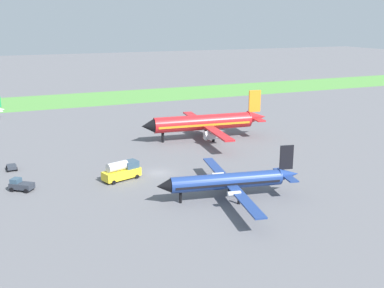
{
  "coord_description": "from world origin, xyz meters",
  "views": [
    {
      "loc": [
        -24.07,
        -72.79,
        26.12
      ],
      "look_at": [
        8.83,
        5.43,
        3.0
      ],
      "focal_mm": 42.9,
      "sensor_mm": 36.0,
      "label": 1
    }
  ],
  "objects_px": {
    "airplane_foreground_turboprop": "(230,181)",
    "pushback_tug_near_gate": "(21,185)",
    "airplane_midfield_jet": "(206,123)",
    "fuel_truck_midfield": "(122,171)",
    "baggage_cart_by_runway": "(12,167)"
  },
  "relations": [
    {
      "from": "airplane_foreground_turboprop",
      "to": "pushback_tug_near_gate",
      "type": "bearing_deg",
      "value": -18.88
    },
    {
      "from": "pushback_tug_near_gate",
      "to": "fuel_truck_midfield",
      "type": "relative_size",
      "value": 0.57
    },
    {
      "from": "airplane_midfield_jet",
      "to": "fuel_truck_midfield",
      "type": "xyz_separation_m",
      "value": [
        -24.18,
        -19.26,
        -2.22
      ]
    },
    {
      "from": "airplane_foreground_turboprop",
      "to": "airplane_midfield_jet",
      "type": "distance_m",
      "value": 35.76
    },
    {
      "from": "fuel_truck_midfield",
      "to": "baggage_cart_by_runway",
      "type": "bearing_deg",
      "value": 125.74
    },
    {
      "from": "airplane_foreground_turboprop",
      "to": "airplane_midfield_jet",
      "type": "bearing_deg",
      "value": -98.79
    },
    {
      "from": "pushback_tug_near_gate",
      "to": "fuel_truck_midfield",
      "type": "xyz_separation_m",
      "value": [
        16.02,
        -1.17,
        0.67
      ]
    },
    {
      "from": "airplane_midfield_jet",
      "to": "baggage_cart_by_runway",
      "type": "distance_m",
      "value": 41.87
    },
    {
      "from": "airplane_midfield_jet",
      "to": "pushback_tug_near_gate",
      "type": "height_order",
      "value": "airplane_midfield_jet"
    },
    {
      "from": "airplane_midfield_jet",
      "to": "fuel_truck_midfield",
      "type": "bearing_deg",
      "value": 44.41
    },
    {
      "from": "airplane_midfield_jet",
      "to": "pushback_tug_near_gate",
      "type": "bearing_deg",
      "value": 30.1
    },
    {
      "from": "fuel_truck_midfield",
      "to": "pushback_tug_near_gate",
      "type": "bearing_deg",
      "value": 157.97
    },
    {
      "from": "fuel_truck_midfield",
      "to": "airplane_foreground_turboprop",
      "type": "bearing_deg",
      "value": -66.74
    },
    {
      "from": "fuel_truck_midfield",
      "to": "baggage_cart_by_runway",
      "type": "height_order",
      "value": "fuel_truck_midfield"
    },
    {
      "from": "airplane_midfield_jet",
      "to": "baggage_cart_by_runway",
      "type": "xyz_separation_m",
      "value": [
        -41.2,
        -6.71,
        -3.23
      ]
    }
  ]
}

